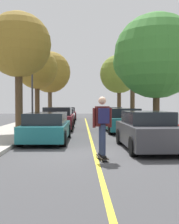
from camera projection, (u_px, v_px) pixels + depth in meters
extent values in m
plane|color=#424244|center=(95.00, 155.00, 9.46)|extent=(80.00, 80.00, 0.00)
cube|color=gold|center=(91.00, 140.00, 13.45)|extent=(0.12, 39.20, 0.01)
cube|color=#196066|center=(47.00, 130.00, 12.81)|extent=(1.87, 4.52, 0.63)
cube|color=black|center=(47.00, 118.00, 12.73)|extent=(1.63, 3.00, 0.47)
cylinder|color=black|center=(63.00, 138.00, 11.29)|extent=(0.23, 0.64, 0.64)
cylinder|color=black|center=(20.00, 139.00, 11.27)|extent=(0.23, 0.64, 0.64)
cylinder|color=black|center=(68.00, 131.00, 14.37)|extent=(0.23, 0.64, 0.64)
cylinder|color=black|center=(34.00, 131.00, 14.35)|extent=(0.23, 0.64, 0.64)
cube|color=maroon|center=(58.00, 121.00, 18.94)|extent=(1.91, 4.55, 0.75)
cube|color=black|center=(58.00, 111.00, 19.04)|extent=(1.68, 2.97, 0.51)
cylinder|color=black|center=(71.00, 126.00, 17.40)|extent=(0.22, 0.64, 0.64)
cylinder|color=black|center=(41.00, 126.00, 17.35)|extent=(0.22, 0.64, 0.64)
cylinder|color=black|center=(73.00, 123.00, 20.54)|extent=(0.22, 0.64, 0.64)
cylinder|color=black|center=(47.00, 123.00, 20.50)|extent=(0.22, 0.64, 0.64)
cube|color=#B7B7BC|center=(64.00, 117.00, 25.54)|extent=(1.87, 4.48, 0.61)
cube|color=black|center=(64.00, 111.00, 25.72)|extent=(1.63, 2.72, 0.45)
cylinder|color=black|center=(74.00, 120.00, 24.04)|extent=(0.23, 0.64, 0.64)
cylinder|color=black|center=(53.00, 120.00, 23.98)|extent=(0.23, 0.64, 0.64)
cylinder|color=black|center=(74.00, 118.00, 27.10)|extent=(0.23, 0.64, 0.64)
cylinder|color=black|center=(56.00, 118.00, 27.04)|extent=(0.23, 0.64, 0.64)
cube|color=maroon|center=(67.00, 115.00, 31.30)|extent=(1.92, 4.68, 0.64)
cube|color=black|center=(67.00, 109.00, 31.36)|extent=(1.66, 2.71, 0.47)
cylinder|color=black|center=(75.00, 117.00, 29.73)|extent=(0.23, 0.64, 0.64)
cylinder|color=black|center=(59.00, 117.00, 29.64)|extent=(0.23, 0.64, 0.64)
cylinder|color=black|center=(75.00, 116.00, 32.96)|extent=(0.23, 0.64, 0.64)
cylinder|color=black|center=(60.00, 116.00, 32.88)|extent=(0.23, 0.64, 0.64)
cube|color=#38383D|center=(147.00, 134.00, 10.62)|extent=(1.80, 4.24, 0.75)
cube|color=black|center=(147.00, 118.00, 10.69)|extent=(1.55, 2.40, 0.46)
cylinder|color=black|center=(120.00, 136.00, 11.99)|extent=(0.23, 0.64, 0.64)
cylinder|color=black|center=(158.00, 136.00, 12.07)|extent=(0.23, 0.64, 0.64)
cylinder|color=black|center=(133.00, 146.00, 9.18)|extent=(0.23, 0.64, 0.64)
cube|color=#196066|center=(122.00, 123.00, 17.21)|extent=(2.04, 4.35, 0.71)
cube|color=black|center=(122.00, 113.00, 17.22)|extent=(1.76, 2.95, 0.51)
cylinder|color=black|center=(104.00, 125.00, 18.60)|extent=(0.24, 0.65, 0.64)
cylinder|color=black|center=(132.00, 125.00, 18.72)|extent=(0.24, 0.65, 0.64)
cylinder|color=black|center=(110.00, 129.00, 15.72)|extent=(0.24, 0.65, 0.64)
cylinder|color=black|center=(143.00, 129.00, 15.83)|extent=(0.24, 0.65, 0.64)
cube|color=#196066|center=(111.00, 117.00, 23.67)|extent=(1.93, 4.32, 0.76)
cube|color=black|center=(111.00, 110.00, 23.63)|extent=(1.66, 2.76, 0.45)
cylinder|color=black|center=(100.00, 119.00, 25.11)|extent=(0.24, 0.65, 0.64)
cylinder|color=black|center=(119.00, 119.00, 25.09)|extent=(0.24, 0.65, 0.64)
cylinder|color=black|center=(101.00, 121.00, 22.25)|extent=(0.24, 0.65, 0.64)
cylinder|color=black|center=(123.00, 121.00, 22.24)|extent=(0.24, 0.65, 0.64)
cube|color=#BCAD89|center=(105.00, 115.00, 29.34)|extent=(1.84, 4.17, 0.64)
cube|color=black|center=(105.00, 110.00, 29.14)|extent=(1.61, 2.37, 0.48)
cylinder|color=black|center=(96.00, 117.00, 30.69)|extent=(0.22, 0.64, 0.64)
cylinder|color=black|center=(112.00, 117.00, 30.75)|extent=(0.22, 0.64, 0.64)
cylinder|color=black|center=(98.00, 118.00, 27.93)|extent=(0.22, 0.64, 0.64)
cylinder|color=black|center=(115.00, 118.00, 27.99)|extent=(0.22, 0.64, 0.64)
cylinder|color=#4C3823|center=(19.00, 97.00, 15.45)|extent=(0.39, 0.39, 3.76)
sphere|color=olive|center=(19.00, 45.00, 15.37)|extent=(3.45, 3.45, 3.45)
cylinder|color=#4C3823|center=(37.00, 102.00, 21.86)|extent=(0.36, 0.36, 3.34)
sphere|color=olive|center=(37.00, 69.00, 21.79)|extent=(3.08, 3.08, 3.08)
cylinder|color=brown|center=(50.00, 102.00, 30.73)|extent=(0.43, 0.43, 3.40)
sphere|color=olive|center=(50.00, 72.00, 30.64)|extent=(4.33, 4.33, 4.33)
cylinder|color=#4C3823|center=(156.00, 105.00, 16.35)|extent=(0.37, 0.37, 2.92)
sphere|color=#3D7F33|center=(157.00, 56.00, 16.28)|extent=(4.77, 4.77, 4.77)
cylinder|color=#4C3823|center=(132.00, 98.00, 23.94)|extent=(0.37, 0.37, 4.06)
sphere|color=#3D7F33|center=(133.00, 63.00, 23.86)|extent=(3.22, 3.22, 3.22)
cylinder|color=#4C3823|center=(119.00, 102.00, 32.44)|extent=(0.44, 0.44, 3.51)
sphere|color=olive|center=(119.00, 74.00, 32.35)|extent=(4.29, 4.29, 4.29)
cylinder|color=#B2140F|center=(177.00, 135.00, 11.83)|extent=(0.20, 0.20, 0.55)
sphere|color=#B2140F|center=(177.00, 126.00, 11.82)|extent=(0.18, 0.18, 0.18)
cylinder|color=#38383D|center=(32.00, 83.00, 19.30)|extent=(0.12, 0.12, 5.85)
cube|color=#EAE5C6|center=(32.00, 37.00, 19.21)|extent=(0.36, 0.24, 0.20)
cube|color=black|center=(102.00, 157.00, 8.64)|extent=(0.34, 0.86, 0.02)
cylinder|color=beige|center=(97.00, 157.00, 8.96)|extent=(0.03, 0.06, 0.06)
cylinder|color=beige|center=(103.00, 157.00, 8.99)|extent=(0.03, 0.06, 0.06)
cylinder|color=beige|center=(102.00, 161.00, 8.29)|extent=(0.03, 0.06, 0.06)
cylinder|color=beige|center=(108.00, 161.00, 8.32)|extent=(0.03, 0.06, 0.06)
cube|color=#99999E|center=(100.00, 156.00, 8.97)|extent=(0.10, 0.05, 0.02)
cube|color=#99999E|center=(105.00, 160.00, 8.30)|extent=(0.10, 0.05, 0.02)
cube|color=black|center=(101.00, 154.00, 8.85)|extent=(0.14, 0.27, 0.06)
cube|color=black|center=(104.00, 157.00, 8.42)|extent=(0.14, 0.27, 0.06)
cylinder|color=#283351|center=(101.00, 139.00, 8.74)|extent=(0.17, 0.17, 0.90)
cylinder|color=#283351|center=(103.00, 140.00, 8.50)|extent=(0.17, 0.17, 0.90)
cube|color=#511919|center=(102.00, 116.00, 8.60)|extent=(0.43, 0.28, 0.59)
sphere|color=tan|center=(102.00, 101.00, 8.59)|extent=(0.23, 0.23, 0.23)
cylinder|color=#511919|center=(94.00, 118.00, 8.56)|extent=(0.10, 0.10, 0.58)
cylinder|color=#511919|center=(110.00, 118.00, 8.65)|extent=(0.10, 0.10, 0.58)
cube|color=#1E1E4C|center=(104.00, 116.00, 8.40)|extent=(0.32, 0.22, 0.44)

